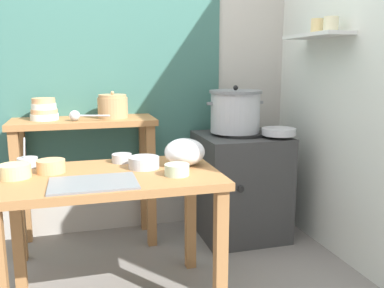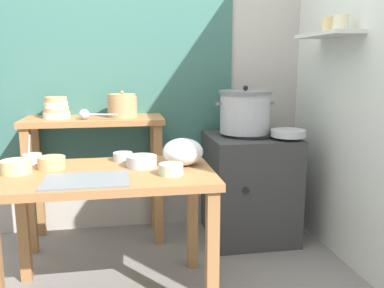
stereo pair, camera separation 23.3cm
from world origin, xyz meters
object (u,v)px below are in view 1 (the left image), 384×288
ladle (76,116)px  prep_bowl_1 (51,166)px  clay_pot (113,106)px  prep_bowl_2 (177,169)px  stove_block (240,185)px  serving_tray (93,183)px  prep_table (111,194)px  prep_bowl_5 (28,162)px  plastic_bag (185,152)px  prep_bowl_3 (15,171)px  steamer_pot (235,111)px  bowl_stack_enamel (44,110)px  prep_bowl_4 (144,162)px  back_shelf_table (85,151)px  prep_bowl_0 (122,158)px  wide_pan (279,132)px

ladle → prep_bowl_1: bearing=-102.4°
clay_pot → prep_bowl_2: 0.99m
stove_block → serving_tray: bearing=-141.7°
prep_table → prep_bowl_5: prep_bowl_5 is taller
clay_pot → plastic_bag: (0.32, -0.75, -0.18)m
prep_bowl_3 → prep_bowl_5: 0.21m
serving_tray → ladle: bearing=94.0°
steamer_pot → bowl_stack_enamel: (-1.31, 0.13, 0.03)m
prep_bowl_4 → plastic_bag: bearing=-0.5°
prep_bowl_4 → prep_bowl_5: 0.63m
plastic_bag → prep_bowl_3: size_ratio=1.45×
bowl_stack_enamel → prep_bowl_3: (-0.10, -0.79, -0.21)m
back_shelf_table → steamer_pot: bearing=-5.9°
back_shelf_table → prep_bowl_5: 0.65m
prep_bowl_0 → prep_bowl_2: bearing=-56.4°
back_shelf_table → wide_pan: size_ratio=4.08×
prep_bowl_2 → prep_bowl_4: prep_bowl_4 is taller
stove_block → serving_tray: size_ratio=1.95×
ladle → prep_bowl_0: size_ratio=2.32×
prep_table → serving_tray: serving_tray is taller
prep_table → prep_bowl_0: prep_bowl_0 is taller
prep_table → prep_bowl_4: (0.18, 0.07, 0.14)m
prep_bowl_0 → prep_bowl_4: (0.10, -0.17, 0.01)m
clay_pot → prep_bowl_1: size_ratio=1.43×
plastic_bag → prep_bowl_5: 0.85m
back_shelf_table → bowl_stack_enamel: 0.38m
bowl_stack_enamel → prep_bowl_4: bowl_stack_enamel is taller
stove_block → steamer_pot: 0.55m
serving_tray → prep_bowl_4: prep_bowl_4 is taller
stove_block → ladle: size_ratio=3.01×
back_shelf_table → prep_bowl_5: back_shelf_table is taller
back_shelf_table → ladle: (-0.05, -0.09, 0.26)m
stove_block → bowl_stack_enamel: bowl_stack_enamel is taller
prep_bowl_0 → prep_bowl_2: (0.24, -0.35, 0.00)m
back_shelf_table → prep_bowl_5: bearing=-118.7°
prep_bowl_4 → prep_bowl_5: bearing=163.0°
plastic_bag → prep_bowl_3: bearing=-178.7°
ladle → plastic_bag: size_ratio=1.16×
clay_pot → prep_bowl_4: clay_pot is taller
back_shelf_table → clay_pot: (0.20, 0.00, 0.30)m
bowl_stack_enamel → prep_bowl_5: (-0.06, -0.59, -0.22)m
back_shelf_table → prep_bowl_0: (0.19, -0.58, 0.07)m
prep_bowl_3 → back_shelf_table: bearing=65.8°
prep_table → prep_bowl_1: (-0.29, 0.10, 0.15)m
serving_tray → prep_bowl_3: 0.42m
prep_table → ladle: (-0.15, 0.72, 0.33)m
prep_bowl_0 → prep_bowl_2: prep_bowl_2 is taller
clay_pot → prep_bowl_3: size_ratio=1.34×
ladle → prep_bowl_2: ladle is taller
steamer_pot → ladle: 1.11m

